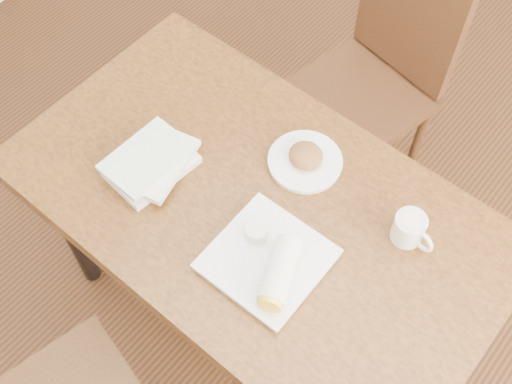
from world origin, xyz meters
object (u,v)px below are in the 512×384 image
Objects in this scene: book_stack at (152,163)px; table at (256,218)px; plate_scone at (305,159)px; chair_far at (378,71)px; plate_burrito at (271,263)px; coffee_mug at (410,229)px.

table is at bearing 19.34° from book_stack.
book_stack is (-0.30, -0.28, 0.01)m from plate_scone.
chair_far is 3.49× the size of plate_burrito.
table is 0.22m from plate_burrito.
table is at bearing -82.86° from chair_far.
plate_burrito is at bearing -3.19° from book_stack.
plate_burrito is (-0.21, -0.29, -0.01)m from coffee_mug.
chair_far reaches higher than coffee_mug.
plate_burrito reaches higher than plate_scone.
plate_scone reaches higher than table.
coffee_mug is (0.45, -0.60, 0.24)m from chair_far.
book_stack is at bearing -160.66° from table.
plate_burrito reaches higher than coffee_mug.
table is 1.38× the size of chair_far.
chair_far is 7.99× the size of coffee_mug.
plate_scone is (0.12, -0.58, 0.22)m from chair_far.
coffee_mug is at bearing -2.24° from plate_scone.
table is 0.21m from plate_scone.
chair_far is (-0.10, 0.76, -0.12)m from table.
table is 5.19× the size of book_stack.
plate_scone is at bearing 82.61° from table.
chair_far is at bearing 127.19° from coffee_mug.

